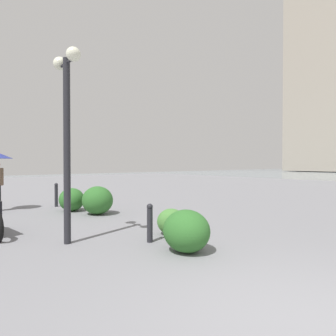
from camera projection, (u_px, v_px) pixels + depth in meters
The scene contains 8 objects.
building_annex at pixel (326, 80), 61.60m from camera, with size 13.48×11.07×38.63m.
lamppost at pixel (67, 116), 5.88m from camera, with size 0.98×0.28×3.90m.
bollard_near at pixel (150, 222), 6.02m from camera, with size 0.13×0.13×0.81m.
bollard_mid at pixel (56, 194), 10.94m from camera, with size 0.13×0.13×0.90m.
shrub_low at pixel (186, 231), 5.35m from camera, with size 0.92×0.83×0.78m.
shrub_round at pixel (72, 200), 9.94m from camera, with size 0.93×0.84×0.79m.
shrub_wide at pixel (98, 200), 9.30m from camera, with size 1.06×0.96×0.90m.
shrub_tall at pixel (171, 222), 6.65m from camera, with size 0.70×0.63×0.60m.
Camera 1 is at (-1.05, 2.96, 1.65)m, focal length 30.93 mm.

